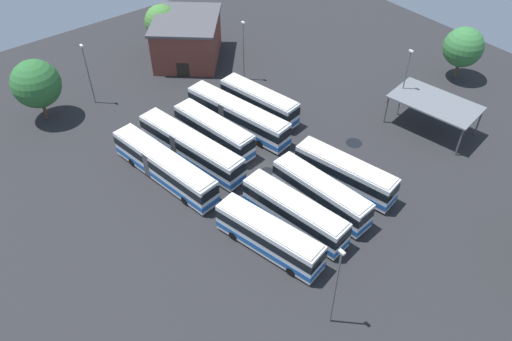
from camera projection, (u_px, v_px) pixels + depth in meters
The scene contains 21 objects.
ground_plane at pixel (265, 172), 58.92m from camera, with size 94.31×94.31×0.00m, color #28282B.
bus_row0_slot0 at pixel (164, 166), 56.82m from camera, with size 15.14×4.76×3.55m.
bus_row0_slot1 at pixel (190, 147), 59.30m from camera, with size 15.14×5.17×3.55m.
bus_row0_slot2 at pixel (214, 131), 61.58m from camera, with size 11.67×4.20×3.55m.
bus_row0_slot3 at pixel (237, 115), 63.97m from camera, with size 15.14×5.41×3.55m.
bus_row0_slot4 at pixel (259, 102), 66.19m from camera, with size 11.56×4.59×3.55m.
bus_row1_slot0 at pixel (269, 236), 49.21m from camera, with size 11.70×5.05×3.55m.
bus_row1_slot1 at pixel (294, 212), 51.60m from camera, with size 12.15×4.45×3.55m.
bus_row1_slot2 at pixel (321, 193), 53.65m from camera, with size 11.83×3.73×3.55m.
bus_row1_slot3 at pixel (345, 173), 55.96m from camera, with size 11.97×4.99×3.55m.
depot_building at pixel (187, 39), 76.05m from camera, with size 14.64×14.48×6.42m.
maintenance_shelter at pixel (435, 103), 62.52m from camera, with size 11.24×7.52×4.04m.
lamp_post_mid_lot at pixel (336, 286), 41.10m from camera, with size 0.56×0.28×9.42m.
lamp_post_by_building at pixel (405, 81), 63.92m from camera, with size 0.56×0.28×9.32m.
lamp_post_near_entrance at pixel (243, 49), 70.58m from camera, with size 0.56×0.28×8.78m.
lamp_post_far_corner at pixel (88, 72), 66.26m from camera, with size 0.56×0.28×8.55m.
tree_northwest at pixel (463, 47), 70.91m from camera, with size 5.50×5.50×7.58m.
tree_north_edge at pixel (162, 22), 77.51m from camera, with size 5.09×5.09×7.03m.
tree_south_edge at pixel (36, 84), 63.36m from camera, with size 6.05×6.05×8.15m.
puddle_back_corner at pixel (354, 143), 62.85m from camera, with size 2.01×2.01×0.01m, color black.
puddle_between_rows at pixel (267, 171), 58.97m from camera, with size 1.50×1.50×0.01m, color black.
Camera 1 is at (33.59, -28.11, 39.41)m, focal length 36.08 mm.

